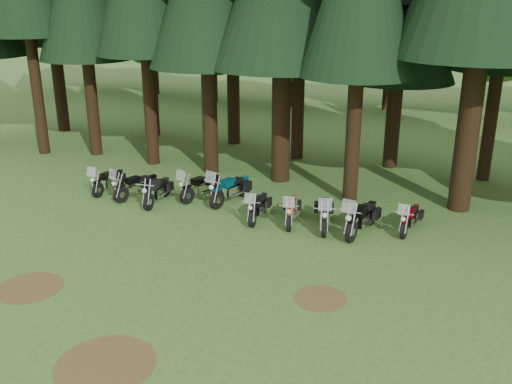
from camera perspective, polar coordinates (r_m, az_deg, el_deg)
ground at (r=16.59m, az=-9.31°, el=-8.26°), size 120.00×120.00×0.00m
decid_0 at (r=48.21m, az=-16.81°, el=16.63°), size 8.00×7.78×10.00m
decid_1 at (r=45.07m, az=-10.05°, el=16.91°), size 7.91×7.69×9.88m
decid_2 at (r=41.54m, az=-3.98°, el=15.74°), size 6.72×6.53×8.40m
decid_3 at (r=39.70m, az=3.95°, el=14.92°), size 6.12×5.95×7.65m
decid_4 at (r=39.34m, az=13.51°, el=14.20°), size 5.93×5.76×7.41m
decid_5 at (r=38.09m, az=23.95°, el=15.78°), size 8.45×8.21×10.56m
dirt_patch_0 at (r=16.93m, az=-21.72°, el=-8.87°), size 1.80×1.80×0.01m
dirt_patch_1 at (r=15.36m, az=6.44°, el=-10.51°), size 1.40×1.40×0.01m
dirt_patch_2 at (r=13.31m, az=-14.81°, el=-16.31°), size 2.20×2.20×0.01m
motorcycle_0 at (r=23.57m, az=-14.53°, el=1.03°), size 0.39×2.07×1.31m
motorcycle_1 at (r=22.62m, az=-11.83°, el=0.54°), size 1.00×2.16×1.39m
motorcycle_2 at (r=21.92m, az=-9.84°, el=0.04°), size 0.42×2.20×0.90m
motorcycle_3 at (r=22.15m, az=-5.48°, el=0.48°), size 0.97×2.19×1.40m
motorcycle_4 at (r=21.65m, az=-2.55°, el=0.22°), size 0.86×2.42×1.53m
motorcycle_5 at (r=20.06m, az=0.22°, el=-1.57°), size 0.50×2.10×1.32m
motorcycle_6 at (r=19.78m, az=3.52°, el=-1.91°), size 0.78×2.10×1.33m
motorcycle_7 at (r=19.48m, az=6.81°, el=-2.23°), size 0.93×2.28×1.45m
motorcycle_8 at (r=19.22m, az=10.50°, el=-2.65°), size 0.71×2.45×1.54m
motorcycle_9 at (r=19.77m, az=15.14°, el=-2.65°), size 0.49×2.03×1.28m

